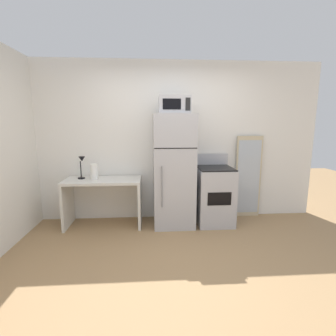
# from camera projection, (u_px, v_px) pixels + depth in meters

# --- Properties ---
(ground_plane) EXTENTS (12.00, 12.00, 0.00)m
(ground_plane) POSITION_uv_depth(u_px,v_px,m) (181.00, 271.00, 2.74)
(ground_plane) COLOR #9E7A51
(wall_back_white) EXTENTS (5.00, 0.10, 2.60)m
(wall_back_white) POSITION_uv_depth(u_px,v_px,m) (169.00, 142.00, 4.18)
(wall_back_white) COLOR white
(wall_back_white) RESTS_ON ground
(desk) EXTENTS (1.17, 0.55, 0.75)m
(desk) POSITION_uv_depth(u_px,v_px,m) (104.00, 193.00, 3.90)
(desk) COLOR silver
(desk) RESTS_ON ground
(desk_lamp) EXTENTS (0.14, 0.12, 0.35)m
(desk_lamp) POSITION_uv_depth(u_px,v_px,m) (82.00, 164.00, 3.85)
(desk_lamp) COLOR black
(desk_lamp) RESTS_ON desk
(paper_towel_roll) EXTENTS (0.11, 0.11, 0.24)m
(paper_towel_roll) POSITION_uv_depth(u_px,v_px,m) (94.00, 172.00, 3.83)
(paper_towel_roll) COLOR white
(paper_towel_roll) RESTS_ON desk
(refrigerator) EXTENTS (0.63, 0.63, 1.75)m
(refrigerator) POSITION_uv_depth(u_px,v_px,m) (174.00, 171.00, 3.89)
(refrigerator) COLOR #B7B7BC
(refrigerator) RESTS_ON ground
(microwave) EXTENTS (0.46, 0.35, 0.26)m
(microwave) POSITION_uv_depth(u_px,v_px,m) (174.00, 105.00, 3.69)
(microwave) COLOR #B7B7BC
(microwave) RESTS_ON refrigerator
(oven_range) EXTENTS (0.56, 0.61, 1.10)m
(oven_range) POSITION_uv_depth(u_px,v_px,m) (214.00, 195.00, 4.01)
(oven_range) COLOR #B7B7BC
(oven_range) RESTS_ON ground
(leaning_mirror) EXTENTS (0.44, 0.03, 1.40)m
(leaning_mirror) POSITION_uv_depth(u_px,v_px,m) (248.00, 177.00, 4.27)
(leaning_mirror) COLOR #C6B793
(leaning_mirror) RESTS_ON ground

